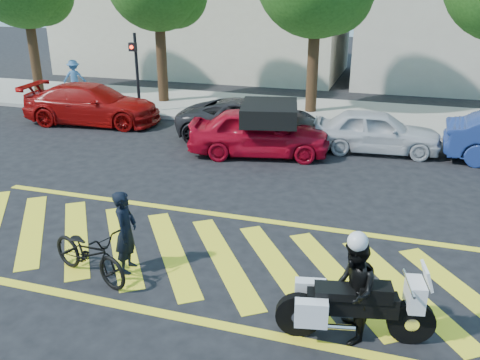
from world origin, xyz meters
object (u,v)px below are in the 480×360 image
(bicycle, at_px, (89,253))
(police_motorcycle, at_px, (353,306))
(parked_mid_left, at_px, (251,121))
(officer_bike, at_px, (126,232))
(parked_mid_right, at_px, (376,131))
(officer_moto, at_px, (353,291))
(parked_left, at_px, (92,104))
(red_convertible, at_px, (259,132))

(bicycle, distance_m, police_motorcycle, 4.64)
(parked_mid_left, bearing_deg, officer_bike, 178.60)
(parked_mid_left, distance_m, parked_mid_right, 4.05)
(police_motorcycle, relative_size, officer_moto, 1.42)
(officer_moto, bearing_deg, parked_mid_left, -166.99)
(officer_bike, relative_size, parked_mid_left, 0.32)
(officer_moto, bearing_deg, police_motorcycle, 53.78)
(police_motorcycle, bearing_deg, parked_mid_left, 103.08)
(police_motorcycle, relative_size, parked_left, 0.45)
(parked_left, bearing_deg, bicycle, -153.97)
(officer_bike, xyz_separation_m, parked_left, (-6.50, 9.01, -0.04))
(officer_bike, bearing_deg, parked_left, 25.63)
(officer_bike, height_order, bicycle, officer_bike)
(police_motorcycle, height_order, parked_left, parked_left)
(parked_left, bearing_deg, parked_mid_right, -98.24)
(officer_bike, xyz_separation_m, police_motorcycle, (4.11, -0.72, -0.23))
(parked_left, bearing_deg, police_motorcycle, -138.84)
(police_motorcycle, distance_m, red_convertible, 8.75)
(parked_mid_right, bearing_deg, red_convertible, 108.18)
(bicycle, bearing_deg, police_motorcycle, -74.35)
(bicycle, height_order, police_motorcycle, police_motorcycle)
(officer_bike, relative_size, police_motorcycle, 0.68)
(parked_mid_left, bearing_deg, parked_mid_right, -92.65)
(bicycle, bearing_deg, parked_left, 51.58)
(officer_moto, bearing_deg, officer_bike, -111.42)
(police_motorcycle, distance_m, parked_left, 14.40)
(officer_bike, distance_m, police_motorcycle, 4.18)
(officer_bike, xyz_separation_m, red_convertible, (0.48, 7.24, -0.06))
(red_convertible, relative_size, parked_left, 0.84)
(bicycle, distance_m, parked_mid_right, 10.09)
(officer_moto, height_order, parked_left, officer_moto)
(bicycle, relative_size, parked_mid_left, 0.38)
(bicycle, bearing_deg, officer_bike, -31.23)
(red_convertible, height_order, parked_mid_left, red_convertible)
(bicycle, relative_size, parked_mid_right, 0.48)
(officer_bike, distance_m, parked_mid_left, 8.66)
(officer_bike, bearing_deg, police_motorcycle, -110.08)
(bicycle, relative_size, parked_left, 0.37)
(officer_moto, height_order, parked_mid_left, officer_moto)
(officer_moto, bearing_deg, parked_mid_right, 169.86)
(bicycle, xyz_separation_m, parked_left, (-5.98, 9.44, 0.25))
(red_convertible, bearing_deg, bicycle, 160.52)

